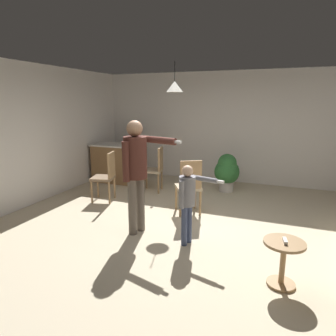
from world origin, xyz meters
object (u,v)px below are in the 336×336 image
object	(u,v)px
kitchen_counter	(118,163)
person_adult	(136,165)
person_child	(188,196)
dining_chair_centre_back	(155,167)
potted_plant_corner	(227,171)
side_table_by_couch	(283,258)
dining_chair_near_wall	(106,175)
dining_chair_by_counter	(189,185)
spare_remote_on_table	(285,241)

from	to	relation	value
kitchen_counter	person_adult	bearing A→B (deg)	-53.93
person_adult	person_child	bearing A→B (deg)	99.67
kitchen_counter	dining_chair_centre_back	size ratio (longest dim) A/B	1.26
kitchen_counter	person_child	size ratio (longest dim) A/B	1.10
person_child	potted_plant_corner	xyz separation A→B (m)	(0.04, 2.75, -0.24)
side_table_by_couch	potted_plant_corner	world-z (taller)	potted_plant_corner
dining_chair_near_wall	dining_chair_centre_back	distance (m)	1.17
side_table_by_couch	dining_chair_by_counter	world-z (taller)	dining_chair_by_counter
person_child	dining_chair_centre_back	bearing A→B (deg)	-131.09
dining_chair_by_counter	dining_chair_centre_back	world-z (taller)	same
kitchen_counter	person_adult	distance (m)	3.14
person_child	dining_chair_centre_back	size ratio (longest dim) A/B	1.14
side_table_by_couch	person_adult	world-z (taller)	person_adult
dining_chair_near_wall	spare_remote_on_table	bearing A→B (deg)	-132.30
potted_plant_corner	dining_chair_by_counter	bearing A→B (deg)	-102.70
spare_remote_on_table	dining_chair_by_counter	bearing A→B (deg)	133.49
person_adult	spare_remote_on_table	size ratio (longest dim) A/B	13.24
dining_chair_centre_back	person_adult	bearing A→B (deg)	-174.88
kitchen_counter	potted_plant_corner	xyz separation A→B (m)	(2.69, 0.17, -0.01)
kitchen_counter	spare_remote_on_table	world-z (taller)	kitchen_counter
side_table_by_couch	potted_plant_corner	bearing A→B (deg)	110.38
kitchen_counter	dining_chair_centre_back	distance (m)	1.27
potted_plant_corner	spare_remote_on_table	bearing A→B (deg)	-69.68
person_child	side_table_by_couch	bearing A→B (deg)	81.70
potted_plant_corner	person_child	bearing A→B (deg)	-90.86
dining_chair_centre_back	dining_chair_by_counter	bearing A→B (deg)	-144.67
dining_chair_by_counter	dining_chair_near_wall	bearing A→B (deg)	145.89
dining_chair_centre_back	spare_remote_on_table	size ratio (longest dim) A/B	7.69
dining_chair_by_counter	kitchen_counter	bearing A→B (deg)	116.45
dining_chair_centre_back	potted_plant_corner	distance (m)	1.60
person_child	dining_chair_centre_back	xyz separation A→B (m)	(-1.44, 2.17, -0.16)
person_adult	potted_plant_corner	world-z (taller)	person_adult
kitchen_counter	dining_chair_centre_back	bearing A→B (deg)	-18.84
dining_chair_near_wall	spare_remote_on_table	xyz separation A→B (m)	(3.37, -1.77, -0.01)
person_adult	dining_chair_near_wall	bearing A→B (deg)	-115.62
potted_plant_corner	dining_chair_near_wall	bearing A→B (deg)	-144.10
kitchen_counter	person_child	world-z (taller)	person_child
dining_chair_near_wall	dining_chair_centre_back	bearing A→B (deg)	-48.56
kitchen_counter	person_adult	xyz separation A→B (m)	(1.81, -2.49, 0.59)
dining_chair_by_counter	dining_chair_near_wall	xyz separation A→B (m)	(-1.77, 0.09, 0.00)
dining_chair_near_wall	kitchen_counter	bearing A→B (deg)	7.22
kitchen_counter	dining_chair_centre_back	xyz separation A→B (m)	(1.20, -0.41, 0.07)
person_adult	dining_chair_by_counter	size ratio (longest dim) A/B	1.72
person_adult	spare_remote_on_table	bearing A→B (deg)	88.32
dining_chair_near_wall	person_adult	bearing A→B (deg)	-145.89
dining_chair_centre_back	kitchen_counter	bearing A→B (deg)	59.90
person_adult	dining_chair_by_counter	world-z (taller)	person_adult
dining_chair_by_counter	spare_remote_on_table	size ratio (longest dim) A/B	7.69
kitchen_counter	potted_plant_corner	world-z (taller)	kitchen_counter
side_table_by_couch	person_adult	bearing A→B (deg)	163.00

